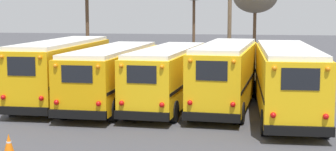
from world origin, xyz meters
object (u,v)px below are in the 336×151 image
Objects in this scene: utility_pole at (230,12)px; traffic_cone at (9,143)px; school_bus_3 at (226,73)px; school_bus_2 at (168,75)px; school_bus_4 at (286,78)px; school_bus_1 at (113,74)px; school_bus_0 at (63,69)px.

utility_pole reaches higher than traffic_cone.
school_bus_2 is at bearing -175.72° from school_bus_3.
school_bus_4 is 1.19× the size of utility_pole.
school_bus_3 is (5.79, 0.28, 0.11)m from school_bus_1.
traffic_cone is at bearing -125.62° from school_bus_3.
school_bus_2 is 10.16m from utility_pole.
school_bus_0 is 0.94× the size of school_bus_4.
traffic_cone is at bearing -109.12° from utility_pole.
traffic_cone is (1.82, -9.66, -1.46)m from school_bus_0.
school_bus_2 is 1.01× the size of school_bus_3.
school_bus_0 is 9.94m from traffic_cone.
school_bus_3 is 1.08× the size of utility_pole.
school_bus_2 reaches higher than school_bus_1.
school_bus_2 is at bearing 167.73° from school_bus_4.
school_bus_4 is 12.77m from traffic_cone.
school_bus_0 reaches higher than school_bus_2.
school_bus_1 is 2.90m from school_bus_2.
school_bus_2 is 10.26m from traffic_cone.
school_bus_2 is (5.79, -0.29, -0.14)m from school_bus_0.
school_bus_2 is 1.09× the size of utility_pole.
school_bus_3 reaches higher than school_bus_2.
school_bus_0 is 8.69m from school_bus_3.
school_bus_3 is 14.82× the size of traffic_cone.
school_bus_3 is at bearing 152.99° from school_bus_4.
school_bus_3 reaches higher than traffic_cone.
utility_pole reaches higher than school_bus_4.
school_bus_4 is at bearing -7.64° from school_bus_0.
school_bus_0 is at bearing 172.92° from school_bus_1.
school_bus_0 is at bearing -132.57° from utility_pole.
school_bus_0 is at bearing 179.49° from school_bus_3.
traffic_cone is (-1.08, -9.30, -1.32)m from school_bus_1.
school_bus_1 is 5.80m from school_bus_3.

